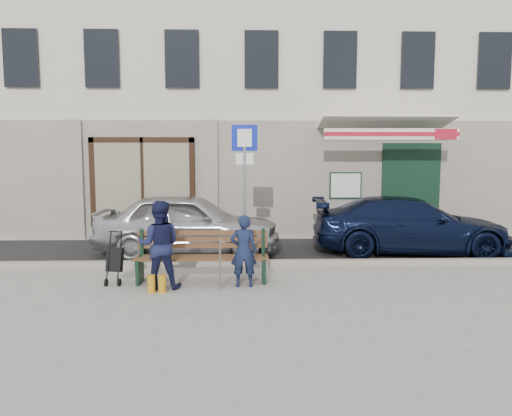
{
  "coord_description": "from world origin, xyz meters",
  "views": [
    {
      "loc": [
        -0.59,
        -8.63,
        2.33
      ],
      "look_at": [
        -0.25,
        1.6,
        1.2
      ],
      "focal_mm": 35.0,
      "sensor_mm": 36.0,
      "label": 1
    }
  ],
  "objects_px": {
    "parking_sign": "(245,170)",
    "woman": "(159,245)",
    "man": "(244,251)",
    "car_navy": "(410,225)",
    "car_silver": "(188,223)",
    "stroller": "(115,261)",
    "bench": "(199,257)"
  },
  "relations": [
    {
      "from": "bench",
      "to": "stroller",
      "type": "bearing_deg",
      "value": -177.42
    },
    {
      "from": "parking_sign",
      "to": "car_navy",
      "type": "bearing_deg",
      "value": 17.57
    },
    {
      "from": "car_silver",
      "to": "car_navy",
      "type": "bearing_deg",
      "value": -87.32
    },
    {
      "from": "car_navy",
      "to": "parking_sign",
      "type": "xyz_separation_m",
      "value": [
        -3.87,
        -0.94,
        1.32
      ]
    },
    {
      "from": "stroller",
      "to": "woman",
      "type": "bearing_deg",
      "value": -12.62
    },
    {
      "from": "woman",
      "to": "car_navy",
      "type": "bearing_deg",
      "value": -152.72
    },
    {
      "from": "man",
      "to": "woman",
      "type": "height_order",
      "value": "woman"
    },
    {
      "from": "parking_sign",
      "to": "car_silver",
      "type": "bearing_deg",
      "value": 147.61
    },
    {
      "from": "parking_sign",
      "to": "man",
      "type": "bearing_deg",
      "value": -87.29
    },
    {
      "from": "stroller",
      "to": "bench",
      "type": "bearing_deg",
      "value": 10.72
    },
    {
      "from": "car_silver",
      "to": "woman",
      "type": "xyz_separation_m",
      "value": [
        -0.19,
        -2.92,
        0.05
      ]
    },
    {
      "from": "car_navy",
      "to": "man",
      "type": "bearing_deg",
      "value": 130.94
    },
    {
      "from": "parking_sign",
      "to": "man",
      "type": "height_order",
      "value": "parking_sign"
    },
    {
      "from": "parking_sign",
      "to": "woman",
      "type": "relative_size",
      "value": 1.91
    },
    {
      "from": "woman",
      "to": "stroller",
      "type": "height_order",
      "value": "woman"
    },
    {
      "from": "car_silver",
      "to": "parking_sign",
      "type": "distance_m",
      "value": 2.05
    },
    {
      "from": "car_navy",
      "to": "woman",
      "type": "xyz_separation_m",
      "value": [
        -5.37,
        -2.9,
        0.11
      ]
    },
    {
      "from": "car_silver",
      "to": "man",
      "type": "height_order",
      "value": "car_silver"
    },
    {
      "from": "man",
      "to": "stroller",
      "type": "xyz_separation_m",
      "value": [
        -2.3,
        0.27,
        -0.22
      ]
    },
    {
      "from": "car_silver",
      "to": "man",
      "type": "distance_m",
      "value": 3.13
    },
    {
      "from": "car_silver",
      "to": "parking_sign",
      "type": "relative_size",
      "value": 1.44
    },
    {
      "from": "car_navy",
      "to": "parking_sign",
      "type": "distance_m",
      "value": 4.2
    },
    {
      "from": "bench",
      "to": "woman",
      "type": "height_order",
      "value": "woman"
    },
    {
      "from": "bench",
      "to": "woman",
      "type": "relative_size",
      "value": 1.57
    },
    {
      "from": "car_navy",
      "to": "stroller",
      "type": "bearing_deg",
      "value": 117.46
    },
    {
      "from": "car_navy",
      "to": "woman",
      "type": "bearing_deg",
      "value": 123.32
    },
    {
      "from": "car_navy",
      "to": "stroller",
      "type": "height_order",
      "value": "car_navy"
    },
    {
      "from": "bench",
      "to": "man",
      "type": "relative_size",
      "value": 1.89
    },
    {
      "from": "car_silver",
      "to": "woman",
      "type": "bearing_deg",
      "value": 179.13
    },
    {
      "from": "parking_sign",
      "to": "woman",
      "type": "height_order",
      "value": "parking_sign"
    },
    {
      "from": "car_silver",
      "to": "bench",
      "type": "xyz_separation_m",
      "value": [
        0.46,
        -2.53,
        -0.26
      ]
    },
    {
      "from": "car_navy",
      "to": "bench",
      "type": "bearing_deg",
      "value": 122.98
    }
  ]
}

